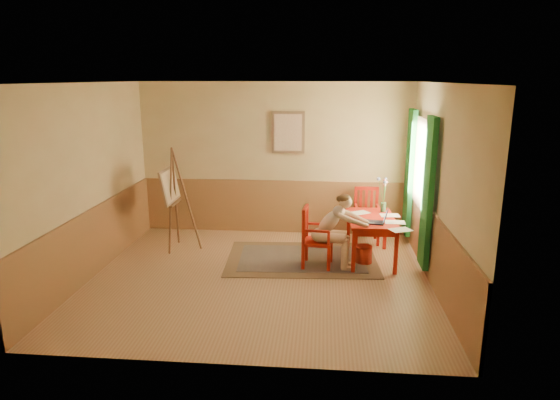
# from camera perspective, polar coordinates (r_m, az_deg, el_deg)

# --- Properties ---
(room) EXTENTS (5.04, 4.54, 2.84)m
(room) POSITION_cam_1_polar(r_m,az_deg,el_deg) (6.84, -2.50, 1.77)
(room) COLOR tan
(room) RESTS_ON ground
(wainscot) EXTENTS (5.00, 4.50, 1.00)m
(wainscot) POSITION_cam_1_polar(r_m,az_deg,el_deg) (7.84, -1.66, -3.42)
(wainscot) COLOR #AE774A
(wainscot) RESTS_ON room
(window) EXTENTS (0.12, 2.01, 2.20)m
(window) POSITION_cam_1_polar(r_m,az_deg,el_deg) (8.02, 16.00, 2.67)
(window) COLOR white
(window) RESTS_ON room
(wall_portrait) EXTENTS (0.60, 0.05, 0.76)m
(wall_portrait) POSITION_cam_1_polar(r_m,az_deg,el_deg) (8.90, 0.95, 7.92)
(wall_portrait) COLOR #8B6C50
(wall_portrait) RESTS_ON room
(rug) EXTENTS (2.49, 1.74, 0.02)m
(rug) POSITION_cam_1_polar(r_m,az_deg,el_deg) (7.97, 2.56, -6.87)
(rug) COLOR #8C7251
(rug) RESTS_ON room
(table) EXTENTS (0.75, 1.22, 0.72)m
(table) POSITION_cam_1_polar(r_m,az_deg,el_deg) (7.85, 10.64, -2.64)
(table) COLOR #B11C0E
(table) RESTS_ON room
(chair_left) EXTENTS (0.48, 0.46, 0.95)m
(chair_left) POSITION_cam_1_polar(r_m,az_deg,el_deg) (7.53, 4.06, -4.38)
(chair_left) COLOR #B11C0E
(chair_left) RESTS_ON room
(chair_back) EXTENTS (0.44, 0.46, 0.97)m
(chair_back) POSITION_cam_1_polar(r_m,az_deg,el_deg) (8.80, 10.10, -1.76)
(chair_back) COLOR #B11C0E
(chair_back) RESTS_ON room
(figure) EXTENTS (0.90, 0.42, 1.19)m
(figure) POSITION_cam_1_polar(r_m,az_deg,el_deg) (7.44, 6.38, -3.23)
(figure) COLOR beige
(figure) RESTS_ON room
(laptop) EXTENTS (0.40, 0.28, 0.22)m
(laptop) POSITION_cam_1_polar(r_m,az_deg,el_deg) (7.53, 11.34, -2.34)
(laptop) COLOR #1E2338
(laptop) RESTS_ON table
(papers) EXTENTS (0.89, 1.21, 0.00)m
(papers) POSITION_cam_1_polar(r_m,az_deg,el_deg) (7.73, 12.28, -2.27)
(papers) COLOR white
(papers) RESTS_ON table
(vase) EXTENTS (0.21, 0.30, 0.57)m
(vase) POSITION_cam_1_polar(r_m,az_deg,el_deg) (8.15, 12.03, 0.47)
(vase) COLOR #3F724C
(vase) RESTS_ON table
(wastebasket) EXTENTS (0.27, 0.27, 0.28)m
(wastebasket) POSITION_cam_1_polar(r_m,az_deg,el_deg) (7.87, 9.77, -6.32)
(wastebasket) COLOR #BC3625
(wastebasket) RESTS_ON room
(easel) EXTENTS (0.58, 0.78, 1.76)m
(easel) POSITION_cam_1_polar(r_m,az_deg,el_deg) (8.38, -12.55, 1.22)
(easel) COLOR brown
(easel) RESTS_ON room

